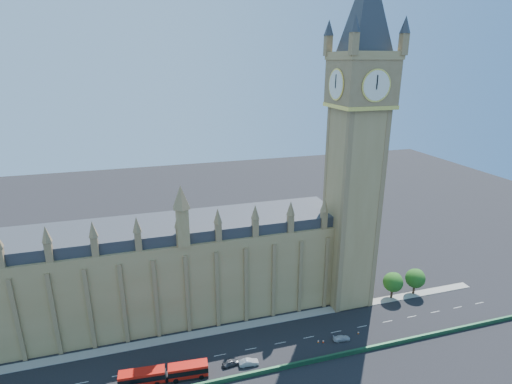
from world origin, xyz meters
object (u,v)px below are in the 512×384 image
object	(u,v)px
car_silver	(249,362)
car_white	(342,338)
car_grey	(231,362)
red_bus	(164,374)

from	to	relation	value
car_silver	car_white	xyz separation A→B (m)	(25.76, 1.79, -0.12)
car_white	car_grey	bearing A→B (deg)	96.19
car_grey	car_silver	world-z (taller)	car_silver
car_grey	car_silver	size ratio (longest dim) A/B	0.93
car_grey	car_white	size ratio (longest dim) A/B	0.98
red_bus	car_white	distance (m)	45.60
car_grey	car_silver	distance (m)	4.18
red_bus	car_grey	xyz separation A→B (m)	(15.81, 0.42, -1.03)
car_grey	car_white	xyz separation A→B (m)	(29.76, 0.57, -0.10)
red_bus	car_silver	xyz separation A→B (m)	(19.81, -0.81, -1.00)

